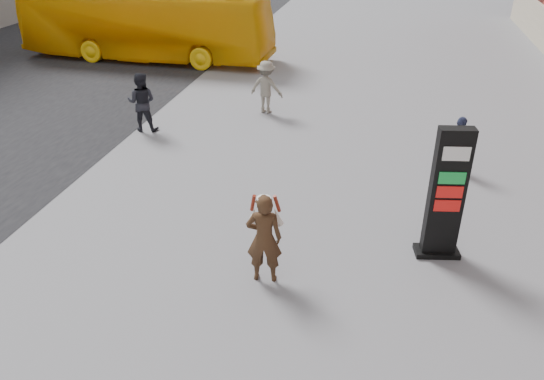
% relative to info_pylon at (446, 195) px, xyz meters
% --- Properties ---
extents(ground, '(100.00, 100.00, 0.00)m').
position_rel_info_pylon_xyz_m(ground, '(-3.69, -1.50, -1.33)').
color(ground, '#9E9EA3').
extents(info_pylon, '(0.92, 0.57, 2.67)m').
position_rel_info_pylon_xyz_m(info_pylon, '(0.00, 0.00, 0.00)').
color(info_pylon, black).
rests_on(info_pylon, ground).
extents(woman, '(0.73, 0.68, 1.77)m').
position_rel_info_pylon_xyz_m(woman, '(-3.16, -1.49, -0.43)').
color(woman, black).
rests_on(woman, ground).
extents(bus, '(11.17, 2.94, 3.09)m').
position_rel_info_pylon_xyz_m(bus, '(-11.80, 12.83, 0.21)').
color(bus, '#F0B20A').
rests_on(bus, road).
extents(pedestrian_a, '(0.96, 0.80, 1.78)m').
position_rel_info_pylon_xyz_m(pedestrian_a, '(-8.42, 4.86, -0.44)').
color(pedestrian_a, black).
rests_on(pedestrian_a, ground).
extents(pedestrian_b, '(1.20, 0.82, 1.71)m').
position_rel_info_pylon_xyz_m(pedestrian_b, '(-5.12, 7.21, -0.48)').
color(pedestrian_b, gray).
rests_on(pedestrian_b, ground).
extents(pedestrian_c, '(0.73, 0.94, 1.48)m').
position_rel_info_pylon_xyz_m(pedestrian_c, '(0.63, 3.94, -0.59)').
color(pedestrian_c, '#383F67').
rests_on(pedestrian_c, ground).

